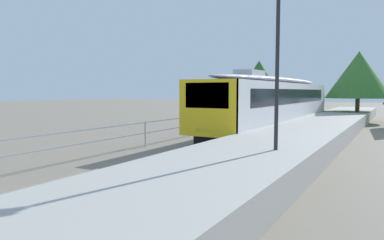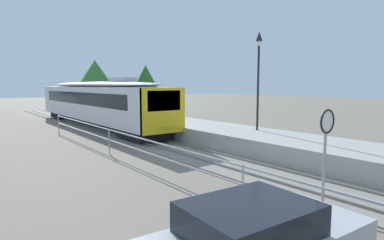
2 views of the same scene
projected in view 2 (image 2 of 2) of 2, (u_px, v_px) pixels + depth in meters
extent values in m
plane|color=slate|center=(107.00, 150.00, 16.84)|extent=(160.00, 160.00, 0.00)
cube|color=gray|center=(156.00, 143.00, 18.65)|extent=(3.20, 60.00, 0.06)
cube|color=slate|center=(145.00, 143.00, 18.20)|extent=(0.08, 60.00, 0.08)
cube|color=slate|center=(167.00, 140.00, 19.07)|extent=(0.08, 60.00, 0.08)
cube|color=silver|center=(95.00, 103.00, 25.94)|extent=(2.80, 20.81, 2.55)
cube|color=yellow|center=(163.00, 111.00, 17.81)|extent=(2.80, 0.24, 2.55)
cube|color=black|center=(164.00, 101.00, 17.68)|extent=(2.13, 0.08, 1.12)
cube|color=black|center=(95.00, 98.00, 25.90)|extent=(2.82, 17.48, 0.92)
ellipsoid|color=#B2B5BA|center=(95.00, 85.00, 25.79)|extent=(2.69, 19.98, 0.44)
cube|color=#B2B5BA|center=(123.00, 80.00, 21.65)|extent=(1.10, 2.20, 0.36)
cube|color=#EAE5C6|center=(164.00, 129.00, 17.86)|extent=(1.00, 0.10, 0.20)
cube|color=black|center=(144.00, 133.00, 19.79)|extent=(2.24, 3.20, 0.55)
cube|color=black|center=(66.00, 115.00, 32.43)|extent=(2.24, 3.20, 0.55)
cube|color=#A8A59E|center=(200.00, 131.00, 20.56)|extent=(3.90, 60.00, 0.90)
cylinder|color=#232328|center=(258.00, 88.00, 17.54)|extent=(0.12, 0.12, 4.60)
pyramid|color=#232328|center=(259.00, 36.00, 17.24)|extent=(0.34, 0.34, 0.50)
sphere|color=silver|center=(259.00, 42.00, 17.27)|extent=(0.24, 0.24, 0.24)
cylinder|color=#9EA0A5|center=(324.00, 177.00, 7.98)|extent=(0.07, 0.07, 2.20)
cylinder|color=white|center=(327.00, 121.00, 7.81)|extent=(0.60, 0.03, 0.60)
torus|color=black|center=(327.00, 121.00, 7.80)|extent=(0.61, 0.05, 0.61)
cube|color=#9EA0A5|center=(243.00, 166.00, 8.63)|extent=(0.05, 36.00, 0.05)
cube|color=#9EA0A5|center=(243.00, 185.00, 8.69)|extent=(0.05, 36.00, 0.05)
cylinder|color=#9EA0A5|center=(243.00, 187.00, 8.69)|extent=(0.06, 0.06, 1.25)
cylinder|color=#9EA0A5|center=(109.00, 141.00, 15.80)|extent=(0.06, 0.06, 1.25)
cylinder|color=#9EA0A5|center=(58.00, 124.00, 22.90)|extent=(0.06, 0.06, 1.25)
cube|color=black|center=(249.00, 219.00, 5.06)|extent=(2.09, 1.66, 0.50)
cylinder|color=black|center=(277.00, 233.00, 6.69)|extent=(0.63, 0.24, 0.62)
cylinder|color=brown|center=(146.00, 108.00, 36.29)|extent=(0.36, 0.36, 1.72)
cone|color=#286023|center=(146.00, 83.00, 35.99)|extent=(4.21, 4.21, 3.88)
cylinder|color=brown|center=(96.00, 105.00, 37.04)|extent=(0.36, 0.36, 2.09)
cone|color=#38702D|center=(95.00, 78.00, 36.71)|extent=(5.56, 5.56, 4.13)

